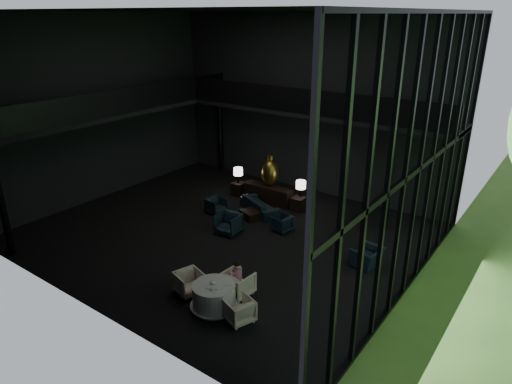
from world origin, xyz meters
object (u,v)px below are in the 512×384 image
Objects in this scene: table_lamp_right at (301,185)px; dining_chair_east at (239,309)px; console at (268,194)px; side_table_left at (238,189)px; lounge_armchair_east at (282,223)px; lounge_armchair_south at (228,222)px; sofa at (260,203)px; table_lamp_left at (238,172)px; lounge_armchair_west at (216,205)px; coffee_table at (253,214)px; child at (237,271)px; dining_chair_north at (238,281)px; dining_table at (214,298)px; side_table_right at (298,204)px; dining_chair_west at (189,282)px; bronze_urn at (270,172)px; window_armchair at (367,255)px.

dining_chair_east is (2.62, -7.63, -0.74)m from table_lamp_right.
side_table_left is (-1.60, -0.09, -0.07)m from console.
side_table_left is 4.20m from lounge_armchair_east.
table_lamp_right is 0.73× the size of lounge_armchair_south.
side_table_left is 2.22m from sofa.
table_lamp_left is 1.01× the size of table_lamp_right.
sofa is 2.19× the size of lounge_armchair_south.
console is 3.29× the size of lounge_armchair_west.
dining_chair_east is at bearing -56.67° from coffee_table.
child is (4.94, -6.35, 0.45)m from side_table_left.
lounge_armchair_west is 7.38m from dining_chair_east.
dining_chair_north is at bearing -52.27° from lounge_armchair_south.
dining_chair_east is (5.82, -7.38, -0.75)m from table_lamp_left.
coffee_table is at bearing -54.04° from dining_chair_north.
coffee_table is at bearing 116.29° from dining_table.
dining_chair_north is 1.27m from dining_chair_east.
side_table_right is 7.60m from dining_table.
lounge_armchair_east is at bearing -77.58° from lounge_armchair_west.
side_table_left is at bearing -178.61° from side_table_right.
sofa is 3.51× the size of child.
lounge_armchair_west is 5.94m from dining_chair_west.
sofa is 6.10m from child.
lounge_armchair_west is 0.78× the size of dining_chair_north.
side_table_left is at bearing -170.88° from bronze_urn.
coffee_table is 1.12× the size of dining_chair_east.
lounge_armchair_south is (2.16, -3.39, 0.19)m from side_table_left.
table_lamp_left is 8.16m from dining_chair_north.
lounge_armchair_west reaches higher than side_table_left.
sofa reaches higher than dining_table.
dining_chair_east is (2.62, -7.46, 0.06)m from side_table_right.
lounge_armchair_east is at bearing -9.02° from coffee_table.
sofa reaches higher than lounge_armchair_east.
sofa is (0.36, -1.29, -0.94)m from bronze_urn.
table_lamp_left is at bearing -175.69° from table_lamp_right.
dining_table is 1.95× the size of dining_chair_east.
console is 2.91× the size of coffee_table.
table_lamp_right reaches higher than console.
console is at bearing -130.26° from dining_chair_east.
console is at bearing -107.00° from window_armchair.
child is at bearing -75.21° from table_lamp_right.
lounge_armchair_west is at bearing -85.39° from window_armchair.
table_lamp_left is at bearing 123.58° from dining_table.
bronze_urn is 2.87m from lounge_armchair_west.
side_table_left is 1.01× the size of side_table_right.
dining_table is at bearing -77.33° from side_table_right.
lounge_armchair_east is at bearing -138.23° from dining_chair_east.
dining_table is at bearing -77.59° from table_lamp_right.
dining_chair_north is at bearing -52.00° from table_lamp_left.
sofa is at bearing -72.26° from console.
side_table_left reaches higher than coffee_table.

